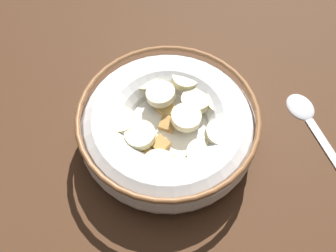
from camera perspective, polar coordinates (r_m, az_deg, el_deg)
The scene contains 3 objects.
ground_plane at distance 44.32cm, azimuth -0.00°, elevation -2.71°, with size 93.95×93.95×2.00cm, color #472B19.
cereal_bowl at distance 40.90cm, azimuth 0.05°, elevation -0.00°, with size 19.38×19.38×5.64cm.
spoon at distance 47.74cm, azimuth 20.48°, elevation 1.44°, with size 13.29×5.47×0.80cm.
Camera 1 is at (21.35, -1.50, 37.81)cm, focal length 40.13 mm.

